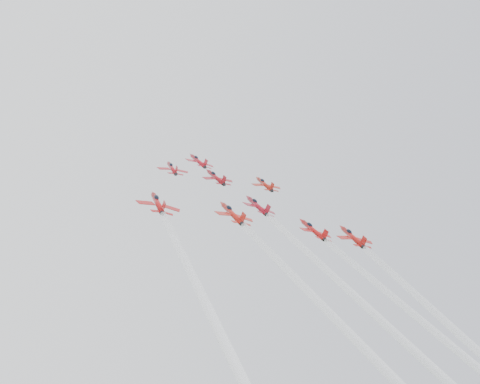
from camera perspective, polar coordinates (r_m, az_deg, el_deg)
jet_lead at (r=160.39m, az=-4.49°, el=3.34°), size 9.43×11.39×9.28m
jet_row2_left at (r=143.17m, az=-7.27°, el=2.55°), size 8.54×10.31×8.40m
jet_row2_center at (r=148.12m, az=-2.59°, el=1.59°), size 9.27×11.20×9.12m
jet_row2_right at (r=159.33m, az=2.63°, el=0.86°), size 9.43×11.39×9.27m
jet_center at (r=99.06m, az=13.47°, el=-12.07°), size 9.73×83.07×67.94m
jet_rear_farleft at (r=74.40m, az=0.63°, el=-15.10°), size 9.63×82.22×67.24m
jet_rear_left at (r=85.36m, az=11.70°, el=-15.23°), size 9.88×84.39×69.01m
jet_rear_right at (r=101.35m, az=21.17°, el=-14.80°), size 9.39×80.17×65.56m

